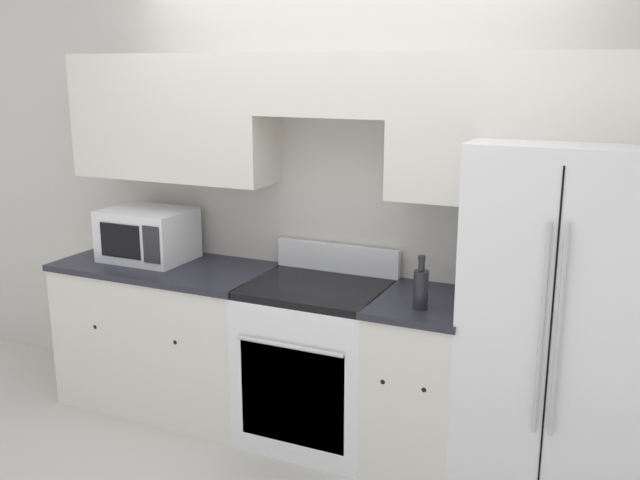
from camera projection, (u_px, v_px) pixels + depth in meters
name	position (u px, v px, depth m)	size (l,w,h in m)	color
ground_plane	(295.00, 463.00, 3.74)	(12.00, 12.00, 0.00)	beige
wall_back	(342.00, 172.00, 3.91)	(8.00, 0.39, 2.60)	beige
lower_cabinets_left	(168.00, 334.00, 4.32)	(1.27, 0.64, 0.89)	silver
lower_cabinets_right	(421.00, 382.00, 3.67)	(0.48, 0.64, 0.89)	silver
oven_range	(317.00, 361.00, 3.91)	(0.74, 0.65, 1.05)	white
refrigerator	(559.00, 323.00, 3.35)	(0.84, 0.74, 1.71)	white
microwave	(148.00, 235.00, 4.28)	(0.51, 0.40, 0.31)	white
bottle	(421.00, 288.00, 3.41)	(0.07, 0.07, 0.26)	black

